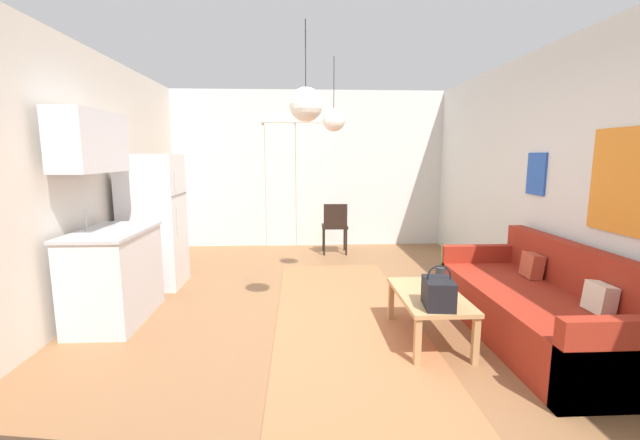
% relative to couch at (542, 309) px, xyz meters
% --- Properties ---
extents(ground_plane, '(5.33, 8.14, 0.10)m').
position_rel_couch_xyz_m(ground_plane, '(-1.95, 0.18, -0.32)').
color(ground_plane, '#8E603D').
extents(wall_back, '(4.93, 0.13, 2.73)m').
position_rel_couch_xyz_m(wall_back, '(-1.96, 4.00, 1.08)').
color(wall_back, silver).
rests_on(wall_back, ground_plane).
extents(wall_right, '(0.12, 7.74, 2.73)m').
position_rel_couch_xyz_m(wall_right, '(0.47, 0.18, 1.09)').
color(wall_right, silver).
rests_on(wall_right, ground_plane).
extents(wall_left, '(0.12, 7.74, 2.73)m').
position_rel_couch_xyz_m(wall_left, '(-4.36, 0.18, 1.09)').
color(wall_left, silver).
rests_on(wall_left, ground_plane).
extents(area_rug, '(1.37, 3.76, 0.01)m').
position_rel_couch_xyz_m(area_rug, '(-1.67, 0.60, -0.27)').
color(area_rug, '#B26B42').
rests_on(area_rug, ground_plane).
extents(couch, '(0.91, 2.17, 0.84)m').
position_rel_couch_xyz_m(couch, '(0.00, 0.00, 0.00)').
color(couch, maroon).
rests_on(couch, ground_plane).
extents(coffee_table, '(0.54, 0.99, 0.42)m').
position_rel_couch_xyz_m(coffee_table, '(-1.00, 0.04, 0.09)').
color(coffee_table, tan).
rests_on(coffee_table, ground_plane).
extents(bamboo_vase, '(0.10, 0.10, 0.44)m').
position_rel_couch_xyz_m(bamboo_vase, '(-0.89, 0.10, 0.26)').
color(bamboo_vase, '#2D2D33').
rests_on(bamboo_vase, coffee_table).
extents(handbag, '(0.26, 0.33, 0.34)m').
position_rel_couch_xyz_m(handbag, '(-1.04, -0.28, 0.26)').
color(handbag, black).
rests_on(handbag, coffee_table).
extents(refrigerator, '(0.68, 0.65, 1.62)m').
position_rel_couch_xyz_m(refrigerator, '(-3.91, 1.73, 0.54)').
color(refrigerator, white).
rests_on(refrigerator, ground_plane).
extents(kitchen_counter, '(0.61, 1.07, 2.02)m').
position_rel_couch_xyz_m(kitchen_counter, '(-3.97, 0.64, 0.49)').
color(kitchen_counter, silver).
rests_on(kitchen_counter, ground_plane).
extents(accent_chair, '(0.43, 0.41, 0.84)m').
position_rel_couch_xyz_m(accent_chair, '(-1.55, 3.27, 0.21)').
color(accent_chair, black).
rests_on(accent_chair, ground_plane).
extents(pendant_lamp_near, '(0.29, 0.29, 0.84)m').
position_rel_couch_xyz_m(pendant_lamp_near, '(-2.07, 0.28, 1.77)').
color(pendant_lamp_near, black).
extents(pendant_lamp_far, '(0.27, 0.27, 0.84)m').
position_rel_couch_xyz_m(pendant_lamp_far, '(-1.72, 1.56, 1.75)').
color(pendant_lamp_far, black).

